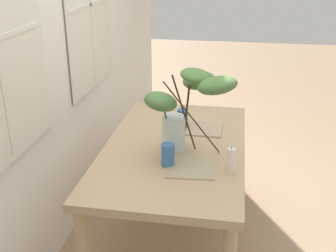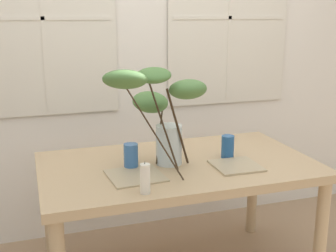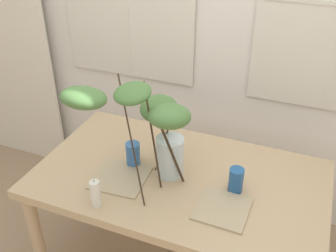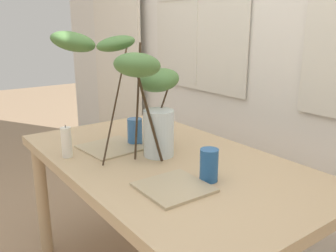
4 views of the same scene
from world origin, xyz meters
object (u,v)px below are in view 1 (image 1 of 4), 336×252
object	(u,v)px
drinking_glass_blue_left	(168,155)
pillar_candle	(231,160)
drinking_glass_blue_right	(182,118)
plate_square_right	(204,129)
dining_table	(175,157)
vase_with_branches	(186,103)
plate_square_left	(191,167)

from	to	relation	value
drinking_glass_blue_left	pillar_candle	size ratio (longest dim) A/B	0.86
drinking_glass_blue_right	plate_square_right	size ratio (longest dim) A/B	0.54
drinking_glass_blue_left	drinking_glass_blue_right	world-z (taller)	drinking_glass_blue_left
dining_table	vase_with_branches	bearing A→B (deg)	-147.80
drinking_glass_blue_right	plate_square_left	size ratio (longest dim) A/B	0.48
vase_with_branches	plate_square_right	xyz separation A→B (m)	(0.42, -0.08, -0.34)
dining_table	plate_square_right	world-z (taller)	plate_square_right
vase_with_branches	drinking_glass_blue_left	world-z (taller)	vase_with_branches
plate_square_left	drinking_glass_blue_right	bearing A→B (deg)	12.40
drinking_glass_blue_left	pillar_candle	world-z (taller)	pillar_candle
plate_square_right	pillar_candle	world-z (taller)	pillar_candle
plate_square_left	pillar_candle	size ratio (longest dim) A/B	1.75
dining_table	drinking_glass_blue_left	distance (m)	0.31
dining_table	drinking_glass_blue_left	xyz separation A→B (m)	(-0.27, -0.00, 0.16)
dining_table	drinking_glass_blue_right	size ratio (longest dim) A/B	11.59
drinking_glass_blue_left	plate_square_right	bearing A→B (deg)	-16.28
drinking_glass_blue_left	drinking_glass_blue_right	xyz separation A→B (m)	(0.58, -0.00, -0.00)
vase_with_branches	drinking_glass_blue_right	bearing A→B (deg)	9.94
dining_table	drinking_glass_blue_right	distance (m)	0.34
dining_table	plate_square_left	distance (m)	0.33
dining_table	drinking_glass_blue_left	bearing A→B (deg)	-179.17
dining_table	pillar_candle	bearing A→B (deg)	-128.73
pillar_candle	plate_square_left	bearing A→B (deg)	87.77
drinking_glass_blue_right	pillar_candle	distance (m)	0.70
vase_with_branches	pillar_candle	bearing A→B (deg)	-119.59
vase_with_branches	plate_square_left	size ratio (longest dim) A/B	2.31
plate_square_right	pillar_candle	xyz separation A→B (m)	(-0.58, -0.20, 0.07)
vase_with_branches	plate_square_left	world-z (taller)	vase_with_branches
drinking_glass_blue_left	plate_square_left	bearing A→B (deg)	-94.44
plate_square_left	plate_square_right	distance (m)	0.57
drinking_glass_blue_left	drinking_glass_blue_right	distance (m)	0.58
dining_table	plate_square_left	world-z (taller)	plate_square_left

